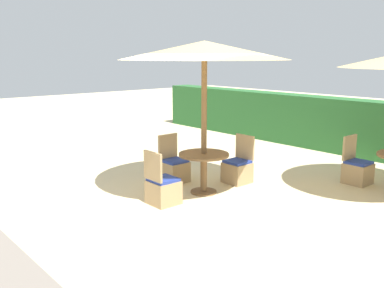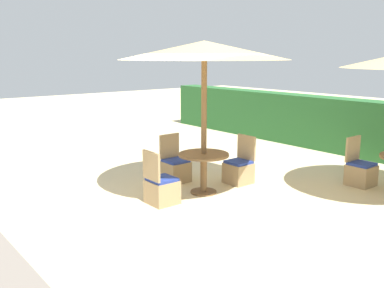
# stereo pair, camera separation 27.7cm
# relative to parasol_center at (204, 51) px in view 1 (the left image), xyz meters

# --- Properties ---
(ground_plane) EXTENTS (40.00, 40.00, 0.00)m
(ground_plane) POSITION_rel_parasol_center_xyz_m (-0.17, -0.73, -2.54)
(ground_plane) COLOR beige
(hedge_row) EXTENTS (13.00, 0.70, 1.39)m
(hedge_row) POSITION_rel_parasol_center_xyz_m (-0.17, 4.94, -1.85)
(hedge_row) COLOR #28602D
(hedge_row) RESTS_ON ground_plane
(parasol_center) EXTENTS (2.97, 2.97, 2.71)m
(parasol_center) POSITION_rel_parasol_center_xyz_m (0.00, 0.00, 0.00)
(parasol_center) COLOR brown
(parasol_center) RESTS_ON ground_plane
(round_table_center) EXTENTS (0.91, 0.91, 0.73)m
(round_table_center) POSITION_rel_parasol_center_xyz_m (0.00, 0.00, -2.00)
(round_table_center) COLOR brown
(round_table_center) RESTS_ON ground_plane
(patio_chair_center_west) EXTENTS (0.46, 0.46, 0.93)m
(patio_chair_center_west) POSITION_rel_parasol_center_xyz_m (-0.91, 0.04, -2.28)
(patio_chair_center_west) COLOR tan
(patio_chair_center_west) RESTS_ON ground_plane
(patio_chair_center_north) EXTENTS (0.46, 0.46, 0.93)m
(patio_chair_center_north) POSITION_rel_parasol_center_xyz_m (-0.03, 0.94, -2.28)
(patio_chair_center_north) COLOR tan
(patio_chair_center_north) RESTS_ON ground_plane
(patio_chair_center_south) EXTENTS (0.46, 0.46, 0.93)m
(patio_chair_center_south) POSITION_rel_parasol_center_xyz_m (-0.01, -0.93, -2.28)
(patio_chair_center_south) COLOR tan
(patio_chair_center_south) RESTS_ON ground_plane
(patio_chair_back_right_west) EXTENTS (0.46, 0.46, 0.93)m
(patio_chair_back_right_west) POSITION_rel_parasol_center_xyz_m (1.55, 2.66, -2.28)
(patio_chair_back_right_west) COLOR tan
(patio_chair_back_right_west) RESTS_ON ground_plane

